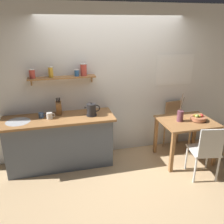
# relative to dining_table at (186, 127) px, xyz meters

# --- Properties ---
(ground_plane) EXTENTS (14.00, 14.00, 0.00)m
(ground_plane) POSITION_rel_dining_table_xyz_m (-1.20, 0.01, -0.64)
(ground_plane) COLOR tan
(back_wall) EXTENTS (6.80, 0.11, 2.70)m
(back_wall) POSITION_rel_dining_table_xyz_m (-0.99, 0.66, 0.71)
(back_wall) COLOR white
(back_wall) RESTS_ON ground_plane
(kitchen_counter) EXTENTS (1.83, 0.63, 0.92)m
(kitchen_counter) POSITION_rel_dining_table_xyz_m (-2.20, 0.33, -0.18)
(kitchen_counter) COLOR slate
(kitchen_counter) RESTS_ON ground_plane
(wall_shelf) EXTENTS (1.10, 0.20, 0.33)m
(wall_shelf) POSITION_rel_dining_table_xyz_m (-2.06, 0.50, 0.95)
(wall_shelf) COLOR #9E6B3D
(dining_table) EXTENTS (0.93, 0.76, 0.77)m
(dining_table) POSITION_rel_dining_table_xyz_m (0.00, 0.00, 0.00)
(dining_table) COLOR #9E6B3D
(dining_table) RESTS_ON ground_plane
(dining_chair_near) EXTENTS (0.49, 0.50, 0.92)m
(dining_chair_near) POSITION_rel_dining_table_xyz_m (0.00, -0.62, -0.12)
(dining_chair_near) COLOR silver
(dining_chair_near) RESTS_ON ground_plane
(dining_chair_far) EXTENTS (0.45, 0.46, 0.95)m
(dining_chair_far) POSITION_rel_dining_table_xyz_m (0.03, 0.43, -0.11)
(dining_chair_far) COLOR tan
(dining_chair_far) RESTS_ON ground_plane
(fruit_bowl) EXTENTS (0.26, 0.26, 0.13)m
(fruit_bowl) POSITION_rel_dining_table_xyz_m (0.18, -0.05, 0.18)
(fruit_bowl) COLOR #BC704C
(fruit_bowl) RESTS_ON dining_table
(twig_vase) EXTENTS (0.11, 0.11, 0.51)m
(twig_vase) POSITION_rel_dining_table_xyz_m (-0.14, 0.01, 0.23)
(twig_vase) COLOR brown
(twig_vase) RESTS_ON dining_table
(electric_kettle) EXTENTS (0.26, 0.18, 0.23)m
(electric_kettle) POSITION_rel_dining_table_xyz_m (-1.65, 0.27, 0.38)
(electric_kettle) COLOR black
(electric_kettle) RESTS_ON kitchen_counter
(knife_block) EXTENTS (0.09, 0.16, 0.31)m
(knife_block) POSITION_rel_dining_table_xyz_m (-2.18, 0.44, 0.40)
(knife_block) COLOR brown
(knife_block) RESTS_ON kitchen_counter
(coffee_mug_by_sink) EXTENTS (0.12, 0.08, 0.09)m
(coffee_mug_by_sink) POSITION_rel_dining_table_xyz_m (-2.47, 0.37, 0.32)
(coffee_mug_by_sink) COLOR #3D5B89
(coffee_mug_by_sink) RESTS_ON kitchen_counter
(coffee_mug_spare) EXTENTS (0.14, 0.09, 0.10)m
(coffee_mug_spare) POSITION_rel_dining_table_xyz_m (-2.33, 0.30, 0.33)
(coffee_mug_spare) COLOR white
(coffee_mug_spare) RESTS_ON kitchen_counter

